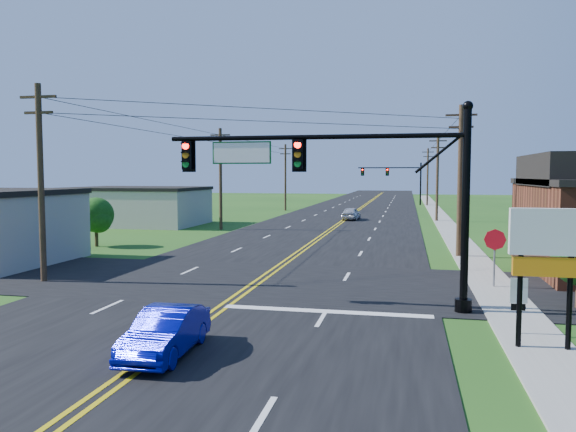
% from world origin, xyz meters
% --- Properties ---
extents(ground, '(260.00, 260.00, 0.00)m').
position_xyz_m(ground, '(0.00, 0.00, 0.00)').
color(ground, '#1C4513').
rests_on(ground, ground).
extents(road_main, '(16.00, 220.00, 0.04)m').
position_xyz_m(road_main, '(0.00, 50.00, 0.02)').
color(road_main, black).
rests_on(road_main, ground).
extents(road_cross, '(70.00, 10.00, 0.04)m').
position_xyz_m(road_cross, '(0.00, 12.00, 0.02)').
color(road_cross, black).
rests_on(road_cross, ground).
extents(sidewalk, '(2.00, 160.00, 0.08)m').
position_xyz_m(sidewalk, '(10.50, 40.00, 0.04)').
color(sidewalk, gray).
rests_on(sidewalk, ground).
extents(signal_mast_main, '(11.30, 0.60, 7.48)m').
position_xyz_m(signal_mast_main, '(4.34, 8.00, 4.75)').
color(signal_mast_main, black).
rests_on(signal_mast_main, ground).
extents(signal_mast_far, '(10.98, 0.60, 7.48)m').
position_xyz_m(signal_mast_far, '(4.44, 80.00, 4.55)').
color(signal_mast_far, black).
rests_on(signal_mast_far, ground).
extents(cream_bldg_far, '(12.20, 9.20, 3.70)m').
position_xyz_m(cream_bldg_far, '(-19.00, 38.00, 1.86)').
color(cream_bldg_far, beige).
rests_on(cream_bldg_far, ground).
extents(utility_pole_left_a, '(1.80, 0.28, 9.00)m').
position_xyz_m(utility_pole_left_a, '(-9.50, 10.00, 4.72)').
color(utility_pole_left_a, '#332517').
rests_on(utility_pole_left_a, ground).
extents(utility_pole_left_b, '(1.80, 0.28, 9.00)m').
position_xyz_m(utility_pole_left_b, '(-9.50, 35.00, 4.72)').
color(utility_pole_left_b, '#332517').
rests_on(utility_pole_left_b, ground).
extents(utility_pole_left_c, '(1.80, 0.28, 9.00)m').
position_xyz_m(utility_pole_left_c, '(-9.50, 62.00, 4.72)').
color(utility_pole_left_c, '#332517').
rests_on(utility_pole_left_c, ground).
extents(utility_pole_right_a, '(1.80, 0.28, 9.00)m').
position_xyz_m(utility_pole_right_a, '(9.80, 22.00, 4.72)').
color(utility_pole_right_a, '#332517').
rests_on(utility_pole_right_a, ground).
extents(utility_pole_right_b, '(1.80, 0.28, 9.00)m').
position_xyz_m(utility_pole_right_b, '(9.80, 48.00, 4.72)').
color(utility_pole_right_b, '#332517').
rests_on(utility_pole_right_b, ground).
extents(utility_pole_right_c, '(1.80, 0.28, 9.00)m').
position_xyz_m(utility_pole_right_c, '(9.80, 78.00, 4.72)').
color(utility_pole_right_c, '#332517').
rests_on(utility_pole_right_c, ground).
extents(tree_right_back, '(3.00, 3.00, 4.10)m').
position_xyz_m(tree_right_back, '(16.00, 26.00, 2.60)').
color(tree_right_back, '#332517').
rests_on(tree_right_back, ground).
extents(tree_left, '(2.40, 2.40, 3.37)m').
position_xyz_m(tree_left, '(-14.00, 22.00, 2.16)').
color(tree_left, '#332517').
rests_on(tree_left, ground).
extents(blue_car, '(1.48, 3.87, 1.26)m').
position_xyz_m(blue_car, '(0.44, 1.32, 0.63)').
color(blue_car, '#070CA5').
rests_on(blue_car, ground).
extents(distant_car, '(1.91, 4.10, 1.36)m').
position_xyz_m(distant_car, '(0.87, 47.80, 0.68)').
color(distant_car, silver).
rests_on(distant_car, ground).
extents(route_sign, '(0.52, 0.09, 2.07)m').
position_xyz_m(route_sign, '(10.14, 5.33, 1.21)').
color(route_sign, slate).
rests_on(route_sign, ground).
extents(stop_sign, '(0.92, 0.13, 2.58)m').
position_xyz_m(stop_sign, '(10.51, 12.75, 1.86)').
color(stop_sign, slate).
rests_on(stop_sign, ground).
extents(pylon_sign, '(1.95, 0.28, 4.00)m').
position_xyz_m(pylon_sign, '(10.56, 3.97, 2.92)').
color(pylon_sign, black).
rests_on(pylon_sign, ground).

